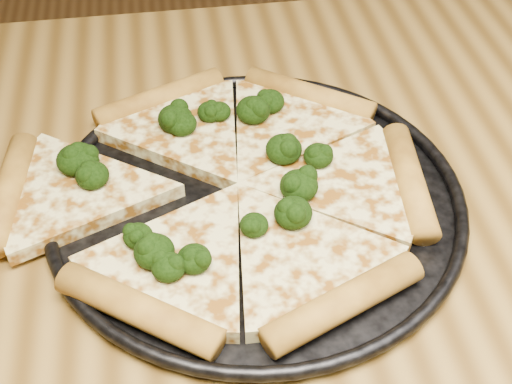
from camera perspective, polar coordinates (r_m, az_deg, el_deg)
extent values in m
cube|color=brown|center=(0.58, 12.12, -8.26)|extent=(1.20, 0.90, 0.04)
cylinder|color=black|center=(0.61, 0.00, -0.89)|extent=(0.35, 0.35, 0.01)
torus|color=black|center=(0.60, 0.00, -0.42)|extent=(0.36, 0.36, 0.01)
cylinder|color=#BD882F|center=(0.70, 4.37, 7.85)|extent=(0.12, 0.10, 0.03)
cylinder|color=#BD882F|center=(0.70, -7.84, 7.51)|extent=(0.13, 0.08, 0.03)
cylinder|color=#BD882F|center=(0.63, -19.41, 0.02)|extent=(0.04, 0.14, 0.03)
cylinder|color=#BD882F|center=(0.52, -9.51, -9.40)|extent=(0.12, 0.10, 0.03)
cylinder|color=#BD882F|center=(0.52, 7.12, -8.92)|extent=(0.13, 0.08, 0.03)
cylinder|color=#BD882F|center=(0.62, 12.36, 0.92)|extent=(0.04, 0.14, 0.03)
ellipsoid|color=black|center=(0.67, -3.03, 6.55)|extent=(0.02, 0.02, 0.02)
ellipsoid|color=black|center=(0.65, -6.04, 5.54)|extent=(0.03, 0.03, 0.02)
ellipsoid|color=black|center=(0.67, -3.76, 6.53)|extent=(0.02, 0.02, 0.02)
ellipsoid|color=black|center=(0.66, -6.57, 5.95)|extent=(0.03, 0.03, 0.02)
ellipsoid|color=black|center=(0.56, 3.04, -1.69)|extent=(0.03, 0.03, 0.02)
ellipsoid|color=black|center=(0.53, -5.05, -5.43)|extent=(0.03, 0.03, 0.02)
ellipsoid|color=black|center=(0.55, -9.57, -3.54)|extent=(0.02, 0.02, 0.02)
ellipsoid|color=black|center=(0.62, 5.09, 2.96)|extent=(0.03, 0.03, 0.02)
ellipsoid|color=black|center=(0.62, 2.27, 3.50)|extent=(0.03, 0.03, 0.02)
ellipsoid|color=black|center=(0.55, -0.16, -2.70)|extent=(0.02, 0.02, 0.02)
ellipsoid|color=black|center=(0.61, -13.17, 1.33)|extent=(0.03, 0.03, 0.02)
ellipsoid|color=black|center=(0.63, -13.93, 2.43)|extent=(0.03, 0.03, 0.02)
ellipsoid|color=black|center=(0.66, -0.22, 6.68)|extent=(0.03, 0.03, 0.02)
ellipsoid|color=black|center=(0.63, -14.46, 2.54)|extent=(0.03, 0.03, 0.02)
ellipsoid|color=black|center=(0.54, -8.27, -4.80)|extent=(0.03, 0.03, 0.02)
ellipsoid|color=black|center=(0.53, -7.12, -6.07)|extent=(0.03, 0.03, 0.02)
ellipsoid|color=black|center=(0.68, 1.14, 7.37)|extent=(0.03, 0.03, 0.02)
ellipsoid|color=black|center=(0.58, 3.51, 0.51)|extent=(0.03, 0.03, 0.02)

